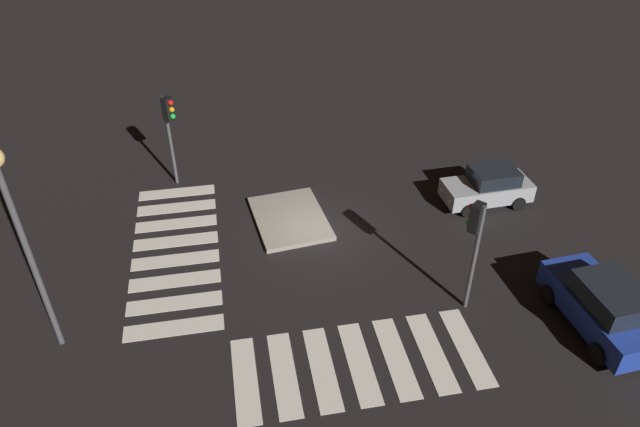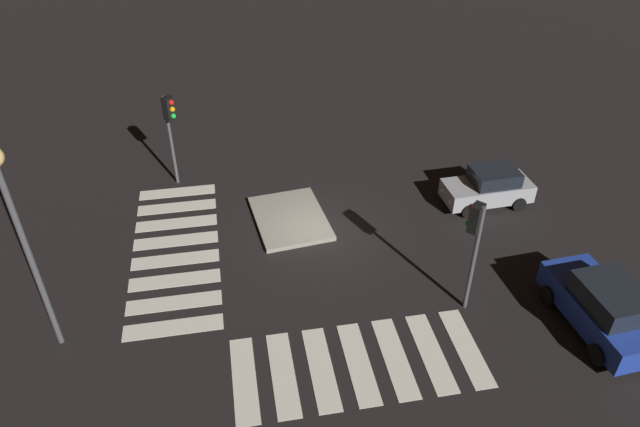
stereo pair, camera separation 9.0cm
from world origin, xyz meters
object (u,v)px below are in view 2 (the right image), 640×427
at_px(traffic_island, 290,218).
at_px(car_blue, 603,307).
at_px(car_silver, 489,187).
at_px(traffic_light_north, 475,232).
at_px(traffic_light_south, 170,119).
at_px(street_lamp, 15,218).

distance_m(traffic_island, car_blue, 11.73).
relative_size(traffic_island, car_silver, 1.06).
bearing_deg(car_silver, traffic_light_north, 56.94).
xyz_separation_m(car_silver, traffic_light_north, (5.56, -3.30, 2.31)).
xyz_separation_m(traffic_light_south, street_lamp, (8.74, -3.58, 1.69)).
distance_m(car_silver, traffic_light_south, 13.50).
height_order(traffic_island, car_blue, car_blue).
distance_m(car_blue, traffic_light_north, 4.80).
distance_m(traffic_island, traffic_light_north, 8.24).
bearing_deg(traffic_island, traffic_light_south, -129.32).
bearing_deg(car_blue, traffic_light_north, 61.64).
bearing_deg(traffic_light_south, street_lamp, -71.05).
bearing_deg(car_silver, car_blue, 92.21).
xyz_separation_m(traffic_light_south, traffic_light_north, (9.43, 9.42, -0.03)).
bearing_deg(street_lamp, car_silver, 106.66).
relative_size(traffic_light_south, traffic_light_north, 1.01).
height_order(car_blue, traffic_light_north, traffic_light_north).
xyz_separation_m(traffic_island, traffic_light_north, (5.82, 5.01, 3.00)).
bearing_deg(traffic_light_north, traffic_island, 0.28).
relative_size(car_blue, traffic_light_south, 1.07).
distance_m(car_silver, traffic_light_north, 6.87).
height_order(traffic_island, traffic_light_south, traffic_light_south).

